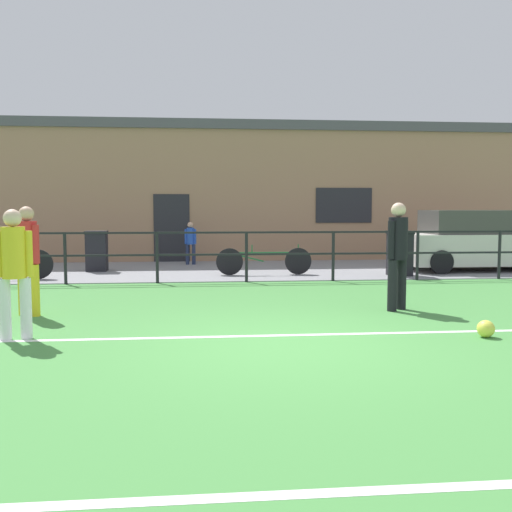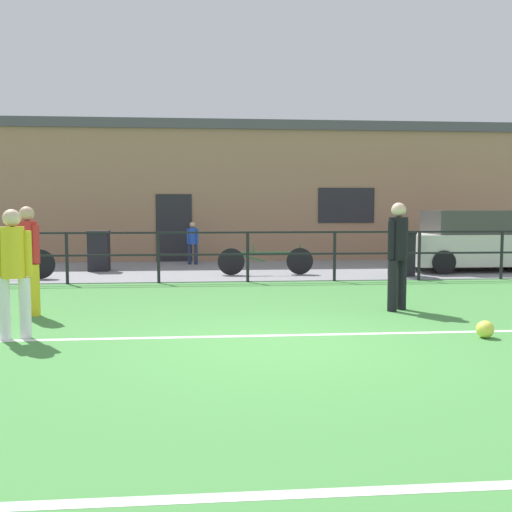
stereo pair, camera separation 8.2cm
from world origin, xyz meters
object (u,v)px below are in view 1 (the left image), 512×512
(player_winger, at_px, (28,254))
(bicycle_parked_1, at_px, (2,264))
(player_goalkeeper, at_px, (398,249))
(spectator_child, at_px, (190,240))
(trash_bin_1, at_px, (400,253))
(soccer_ball_spare, at_px, (486,329))
(bicycle_parked_2, at_px, (264,261))
(trash_bin_0, at_px, (97,251))
(parked_car_red, at_px, (475,242))
(player_striker, at_px, (14,266))

(player_winger, distance_m, bicycle_parked_1, 5.00)
(player_goalkeeper, distance_m, bicycle_parked_1, 9.12)
(spectator_child, height_order, trash_bin_1, spectator_child)
(soccer_ball_spare, height_order, bicycle_parked_2, bicycle_parked_2)
(soccer_ball_spare, relative_size, trash_bin_1, 0.21)
(soccer_ball_spare, bearing_deg, trash_bin_0, 127.58)
(player_goalkeeper, xyz_separation_m, parked_car_red, (4.10, 5.62, -0.23))
(bicycle_parked_1, bearing_deg, player_goalkeeper, -30.83)
(player_striker, height_order, trash_bin_0, player_striker)
(player_striker, xyz_separation_m, spectator_child, (2.06, 9.40, -0.22))
(soccer_ball_spare, relative_size, spectator_child, 0.18)
(player_striker, bearing_deg, soccer_ball_spare, 162.37)
(player_striker, xyz_separation_m, bicycle_parked_2, (3.92, 6.60, -0.58))
(spectator_child, height_order, parked_car_red, parked_car_red)
(player_winger, height_order, bicycle_parked_1, player_winger)
(bicycle_parked_1, bearing_deg, bicycle_parked_2, 3.34)
(bicycle_parked_2, bearing_deg, parked_car_red, 5.90)
(player_striker, xyz_separation_m, player_winger, (-0.32, 1.67, 0.02))
(trash_bin_1, bearing_deg, trash_bin_0, 167.20)
(bicycle_parked_1, distance_m, trash_bin_0, 2.49)
(bicycle_parked_1, distance_m, trash_bin_1, 9.47)
(player_winger, relative_size, bicycle_parked_1, 0.74)
(spectator_child, bearing_deg, bicycle_parked_1, 44.04)
(parked_car_red, bearing_deg, player_striker, -143.33)
(player_goalkeeper, relative_size, spectator_child, 1.41)
(player_winger, relative_size, soccer_ball_spare, 7.51)
(player_striker, distance_m, trash_bin_0, 7.89)
(player_winger, xyz_separation_m, bicycle_parked_2, (4.23, 4.93, -0.60))
(bicycle_parked_1, relative_size, trash_bin_0, 2.19)
(player_winger, distance_m, parked_car_red, 11.41)
(player_goalkeeper, height_order, parked_car_red, player_goalkeeper)
(bicycle_parked_2, xyz_separation_m, trash_bin_1, (3.31, -0.46, 0.21))
(bicycle_parked_1, bearing_deg, trash_bin_1, -0.62)
(bicycle_parked_1, relative_size, bicycle_parked_2, 0.97)
(player_goalkeeper, bearing_deg, bicycle_parked_2, -108.02)
(player_striker, xyz_separation_m, bicycle_parked_1, (-2.24, 6.25, -0.56))
(player_goalkeeper, bearing_deg, parked_car_red, -162.37)
(player_goalkeeper, relative_size, soccer_ball_spare, 7.79)
(trash_bin_1, bearing_deg, bicycle_parked_1, 179.38)
(player_striker, xyz_separation_m, trash_bin_1, (7.22, 6.14, -0.37))
(soccer_ball_spare, relative_size, trash_bin_0, 0.21)
(player_striker, xyz_separation_m, parked_car_red, (9.67, 7.20, -0.17))
(parked_car_red, distance_m, bicycle_parked_1, 11.96)
(trash_bin_1, bearing_deg, spectator_child, 147.77)
(spectator_child, height_order, bicycle_parked_2, spectator_child)
(player_goalkeeper, xyz_separation_m, trash_bin_1, (1.66, 4.56, -0.43))
(player_winger, bearing_deg, player_striker, 131.39)
(parked_car_red, height_order, bicycle_parked_1, parked_car_red)
(soccer_ball_spare, bearing_deg, bicycle_parked_1, 141.00)
(soccer_ball_spare, height_order, spectator_child, spectator_child)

